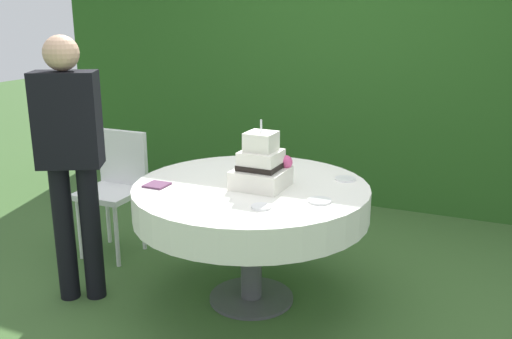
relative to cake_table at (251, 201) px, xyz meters
name	(u,v)px	position (x,y,z in m)	size (l,w,h in m)	color
ground_plane	(251,299)	(0.00, 0.00, -0.64)	(20.00, 20.00, 0.00)	#3D602D
foliage_hedge	(354,43)	(0.00, 2.32, 0.79)	(5.91, 0.65, 2.86)	#28561E
cake_table	(251,201)	(0.00, 0.00, 0.00)	(1.39, 1.39, 0.74)	#4C4C51
wedding_cake	(262,166)	(0.07, -0.01, 0.22)	(0.30, 0.30, 0.40)	white
serving_plate_near	(256,167)	(-0.12, 0.35, 0.11)	(0.12, 0.12, 0.01)	white
serving_plate_far	(320,201)	(0.46, -0.12, 0.11)	(0.13, 0.13, 0.01)	white
serving_plate_left	(261,207)	(0.21, -0.33, 0.11)	(0.11, 0.11, 0.01)	white
serving_plate_right	(345,179)	(0.48, 0.32, 0.11)	(0.13, 0.13, 0.01)	white
napkin_stack	(157,185)	(-0.50, -0.23, 0.11)	(0.13, 0.13, 0.01)	#603856
garden_chair	(116,180)	(-1.20, 0.29, -0.10)	(0.40, 0.40, 0.89)	white
standing_person	(70,153)	(-0.98, -0.39, 0.29)	(0.41, 0.34, 1.60)	black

